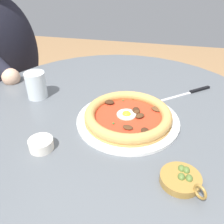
% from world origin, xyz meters
% --- Properties ---
extents(dining_table, '(1.01, 1.01, 0.72)m').
position_xyz_m(dining_table, '(0.00, 0.00, 0.58)').
color(dining_table, '#565B60').
rests_on(dining_table, ground).
extents(pizza_on_plate, '(0.31, 0.31, 0.04)m').
position_xyz_m(pizza_on_plate, '(0.06, 0.04, 0.74)').
color(pizza_on_plate, white).
rests_on(pizza_on_plate, dining_table).
extents(water_glass, '(0.07, 0.07, 0.09)m').
position_xyz_m(water_glass, '(-0.02, -0.29, 0.76)').
color(water_glass, silver).
rests_on(water_glass, dining_table).
extents(steak_knife, '(0.14, 0.18, 0.01)m').
position_xyz_m(steak_knife, '(-0.17, 0.24, 0.72)').
color(steak_knife, silver).
rests_on(steak_knife, dining_table).
extents(ramekin_capers, '(0.06, 0.06, 0.03)m').
position_xyz_m(ramekin_capers, '(0.22, -0.16, 0.74)').
color(ramekin_capers, white).
rests_on(ramekin_capers, dining_table).
extents(olive_pan, '(0.10, 0.09, 0.04)m').
position_xyz_m(olive_pan, '(0.26, 0.19, 0.73)').
color(olive_pan, olive).
rests_on(olive_pan, dining_table).
extents(diner_person, '(0.52, 0.45, 1.17)m').
position_xyz_m(diner_person, '(-0.37, -0.65, 0.52)').
color(diner_person, '#282833').
rests_on(diner_person, ground).
extents(cafe_chair_diner, '(0.55, 0.55, 0.85)m').
position_xyz_m(cafe_chair_diner, '(-0.45, -0.77, 0.51)').
color(cafe_chair_diner, beige).
rests_on(cafe_chair_diner, ground).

